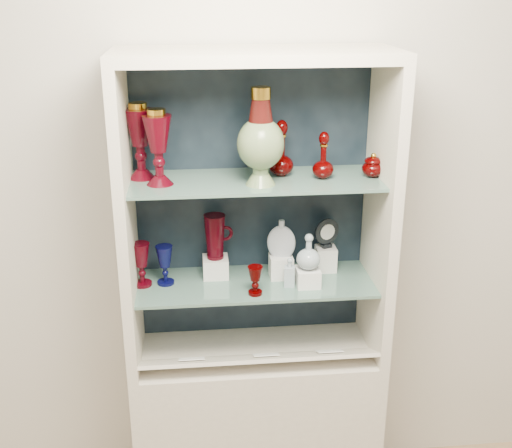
{
  "coord_description": "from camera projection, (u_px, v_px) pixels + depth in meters",
  "views": [
    {
      "loc": [
        -0.23,
        -0.72,
        2.16
      ],
      "look_at": [
        0.0,
        1.53,
        1.3
      ],
      "focal_mm": 45.0,
      "sensor_mm": 36.0,
      "label": 1
    }
  ],
  "objects": [
    {
      "name": "riser_ruby_pitcher",
      "position": [
        216.0,
        267.0,
        2.56
      ],
      "size": [
        0.1,
        0.1,
        0.08
      ],
      "primitive_type": "cube",
      "color": "silver",
      "rests_on": "shelf_lower"
    },
    {
      "name": "enamel_urn",
      "position": [
        261.0,
        137.0,
        2.26
      ],
      "size": [
        0.21,
        0.21,
        0.35
      ],
      "primitive_type": null,
      "rotation": [
        0.0,
        0.0,
        -0.32
      ],
      "color": "#074415",
      "rests_on": "shelf_upper"
    },
    {
      "name": "wall_back",
      "position": [
        250.0,
        182.0,
        2.59
      ],
      "size": [
        3.5,
        0.02,
        2.8
      ],
      "primitive_type": "cube",
      "color": "beige",
      "rests_on": "ground"
    },
    {
      "name": "lidded_bowl",
      "position": [
        373.0,
        165.0,
        2.39
      ],
      "size": [
        0.1,
        0.1,
        0.09
      ],
      "primitive_type": null,
      "rotation": [
        0.0,
        0.0,
        -0.23
      ],
      "color": "#3A0000",
      "rests_on": "shelf_upper"
    },
    {
      "name": "ruby_goblet_tall",
      "position": [
        141.0,
        265.0,
        2.46
      ],
      "size": [
        0.09,
        0.09,
        0.17
      ],
      "primitive_type": null,
      "rotation": [
        0.0,
        0.0,
        0.33
      ],
      "color": "#43040E",
      "rests_on": "shelf_lower"
    },
    {
      "name": "cabinet_side_right",
      "position": [
        381.0,
        213.0,
        2.45
      ],
      "size": [
        0.04,
        0.4,
        1.15
      ],
      "primitive_type": "cube",
      "color": "beige",
      "rests_on": "cabinet_base"
    },
    {
      "name": "shelf_lower",
      "position": [
        255.0,
        283.0,
        2.53
      ],
      "size": [
        0.92,
        0.34,
        0.01
      ],
      "primitive_type": "cube",
      "color": "slate",
      "rests_on": "cabinet_side_left"
    },
    {
      "name": "flat_flask",
      "position": [
        281.0,
        238.0,
        2.51
      ],
      "size": [
        0.12,
        0.07,
        0.16
      ],
      "primitive_type": null,
      "rotation": [
        0.0,
        0.0,
        -0.24
      ],
      "color": "#AAB2BE",
      "rests_on": "riser_flat_flask"
    },
    {
      "name": "cabinet_base",
      "position": [
        256.0,
        426.0,
        2.75
      ],
      "size": [
        1.0,
        0.4,
        0.75
      ],
      "primitive_type": "cube",
      "color": "beige",
      "rests_on": "ground"
    },
    {
      "name": "shelf_upper",
      "position": [
        255.0,
        181.0,
        2.38
      ],
      "size": [
        0.92,
        0.34,
        0.01
      ],
      "primitive_type": "cube",
      "color": "slate",
      "rests_on": "cabinet_side_left"
    },
    {
      "name": "label_card_0",
      "position": [
        330.0,
        351.0,
        2.52
      ],
      "size": [
        0.1,
        0.06,
        0.03
      ],
      "primitive_type": "cube",
      "rotation": [
        -0.44,
        0.0,
        0.0
      ],
      "color": "white",
      "rests_on": "label_ledge"
    },
    {
      "name": "ruby_pitcher",
      "position": [
        215.0,
        237.0,
        2.51
      ],
      "size": [
        0.15,
        0.11,
        0.18
      ],
      "primitive_type": null,
      "rotation": [
        0.0,
        0.0,
        0.21
      ],
      "color": "#43040E",
      "rests_on": "riser_ruby_pitcher"
    },
    {
      "name": "cabinet_top_cap",
      "position": [
        256.0,
        55.0,
        2.2
      ],
      "size": [
        1.0,
        0.4,
        0.04
      ],
      "primitive_type": "cube",
      "color": "beige",
      "rests_on": "cabinet_side_left"
    },
    {
      "name": "clear_square_bottle",
      "position": [
        290.0,
        272.0,
        2.47
      ],
      "size": [
        0.05,
        0.05,
        0.12
      ],
      "primitive_type": null,
      "rotation": [
        0.0,
        0.0,
        -0.17
      ],
      "color": "#91A3AB",
      "rests_on": "shelf_lower"
    },
    {
      "name": "cameo_medallion",
      "position": [
        327.0,
        233.0,
        2.57
      ],
      "size": [
        0.11,
        0.07,
        0.13
      ],
      "primitive_type": null,
      "rotation": [
        0.0,
        0.0,
        0.34
      ],
      "color": "black",
      "rests_on": "riser_cameo_medallion"
    },
    {
      "name": "label_card_2",
      "position": [
        266.0,
        355.0,
        2.5
      ],
      "size": [
        0.1,
        0.06,
        0.03
      ],
      "primitive_type": "cube",
      "rotation": [
        -0.44,
        0.0,
        0.0
      ],
      "color": "white",
      "rests_on": "label_ledge"
    },
    {
      "name": "ruby_decanter_a",
      "position": [
        282.0,
        145.0,
        2.38
      ],
      "size": [
        0.12,
        0.12,
        0.24
      ],
      "primitive_type": null,
      "rotation": [
        0.0,
        0.0,
        0.38
      ],
      "color": "#3A0000",
      "rests_on": "shelf_upper"
    },
    {
      "name": "riser_cameo_medallion",
      "position": [
        326.0,
        259.0,
        2.61
      ],
      "size": [
        0.08,
        0.08,
        0.1
      ],
      "primitive_type": "cube",
      "color": "silver",
      "rests_on": "shelf_lower"
    },
    {
      "name": "riser_clear_round_decanter",
      "position": [
        308.0,
        277.0,
        2.48
      ],
      "size": [
        0.09,
        0.09,
        0.07
      ],
      "primitive_type": "cube",
      "color": "silver",
      "rests_on": "shelf_lower"
    },
    {
      "name": "cabinet_side_left",
      "position": [
        127.0,
        222.0,
        2.36
      ],
      "size": [
        0.04,
        0.4,
        1.15
      ],
      "primitive_type": "cube",
      "color": "beige",
      "rests_on": "cabinet_base"
    },
    {
      "name": "pedestal_lamp_right",
      "position": [
        140.0,
        141.0,
        2.34
      ],
      "size": [
        0.14,
        0.14,
        0.28
      ],
      "primitive_type": null,
      "rotation": [
        0.0,
        0.0,
        -0.32
      ],
      "color": "#43040E",
      "rests_on": "shelf_upper"
    },
    {
      "name": "cobalt_goblet",
      "position": [
        165.0,
        265.0,
        2.48
      ],
      "size": [
        0.08,
        0.08,
        0.16
      ],
      "primitive_type": null,
      "rotation": [
        0.0,
        0.0,
        -0.19
      ],
      "color": "#08093B",
      "rests_on": "shelf_lower"
    },
    {
      "name": "label_ledge",
      "position": [
        259.0,
        358.0,
        2.5
      ],
      "size": [
        0.92,
        0.17,
        0.09
      ],
      "primitive_type": "cube",
      "rotation": [
        -0.44,
        0.0,
        0.0
      ],
      "color": "beige",
      "rests_on": "cabinet_base"
    },
    {
      "name": "pedestal_lamp_left",
      "position": [
        158.0,
        147.0,
        2.27
      ],
      "size": [
        0.13,
        0.13,
        0.27
      ],
      "primitive_type": null,
      "rotation": [
        0.0,
        0.0,
        0.31
      ],
      "color": "#43040E",
      "rests_on": "shelf_upper"
    },
    {
      "name": "ruby_goblet_small",
      "position": [
        255.0,
        281.0,
        2.4
      ],
      "size": [
        0.07,
        0.07,
        0.11
      ],
      "primitive_type": null,
      "rotation": [
        0.0,
        0.0,
        0.26
      ],
      "color": "#3A0000",
      "rests_on": "shelf_lower"
    },
    {
      "name": "riser_flat_flask",
      "position": [
        281.0,
        266.0,
        2.55
      ],
      "size": [
        0.09,
        0.09,
        0.09
      ],
      "primitive_type": "cube",
      "color": "silver",
      "rests_on": "shelf_lower"
    },
    {
      "name": "label_card_1",
      "position": [
        192.0,
        359.0,
        2.47
      ],
      "size": [
        0.1,
        0.06,
        0.03
      ],
      "primitive_type": "cube",
      "rotation": [
        -0.44,
        0.0,
        0.0
      ],
      "color": "white",
      "rests_on": "label_ledge"
    },
    {
      "name": "clear_round_decanter",
      "position": [
        309.0,
        252.0,
        2.44
      ],
      "size": [
        0.1,
        0.1,
        0.14
      ],
      "primitive_type": null,
      "rotation": [
        0.0,
        0.0,
        0.04
      ],
      "color": "#91A3AB",
      "rests_on": "riser_clear_round_decanter"
    },
    {
      "name": "cabinet_back_panel",
      "position": [
        251.0,
        202.0,
        2.59
      ],
      "size": [
        0.98,
        0.02,
        1.15
      ],
      "primitive_type": "cube",
      "color": "black",
      "rests_on": "cabinet_base"
    },
    {
      "name": "ruby_decanter_b",
      "position": [
        323.0,
        154.0,
        2.35
      ],
      "size": [
        0.1,
        0.1,
        0.19
      ],
      "primitive_type": null,
      "rotation": [
        0.0,
        0.0,
        -0.31
      ],
      "color": "#3A0000",
      "rests_on": "shelf_upper"
    }
  ]
}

